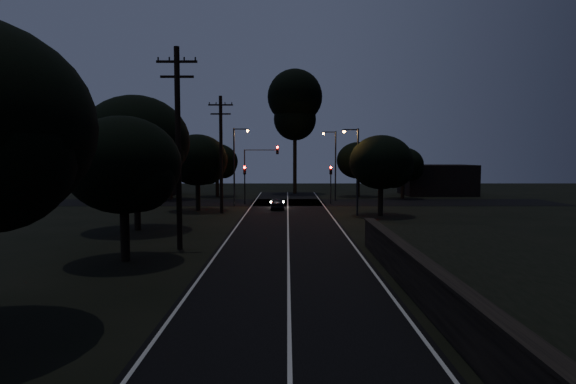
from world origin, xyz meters
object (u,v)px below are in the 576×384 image
object	(u,v)px
utility_pole_far	(221,152)
signal_right	(331,178)
signal_mast	(260,164)
streetlight_b	(334,161)
streetlight_c	(356,165)
tall_pine	(295,104)
utility_pole_mid	(178,145)
signal_left	(245,178)
car	(277,204)
streetlight_a	(236,161)

from	to	relation	value
utility_pole_far	signal_right	bearing A→B (deg)	37.00
signal_mast	streetlight_b	world-z (taller)	streetlight_b
signal_mast	streetlight_c	distance (m)	13.28
utility_pole_far	streetlight_c	size ratio (longest dim) A/B	1.40
signal_right	streetlight_b	world-z (taller)	streetlight_b
signal_right	utility_pole_far	bearing A→B (deg)	-143.00
tall_pine	signal_mast	size ratio (longest dim) A/B	2.72
signal_mast	streetlight_c	size ratio (longest dim) A/B	0.83
streetlight_b	utility_pole_mid	bearing A→B (deg)	-111.30
signal_left	streetlight_b	size ratio (longest dim) A/B	0.51
tall_pine	streetlight_b	size ratio (longest dim) A/B	2.12
utility_pole_far	streetlight_b	distance (m)	16.51
utility_pole_mid	signal_left	bearing A→B (deg)	86.79
tall_pine	signal_left	bearing A→B (deg)	-110.46
signal_left	streetlight_c	xyz separation A→B (m)	(10.43, -9.99, 1.51)
signal_mast	car	bearing A→B (deg)	-69.20
streetlight_b	utility_pole_far	bearing A→B (deg)	-133.30
streetlight_c	utility_pole_mid	bearing A→B (deg)	-128.26
tall_pine	streetlight_a	world-z (taller)	tall_pine
utility_pole_far	utility_pole_mid	bearing A→B (deg)	-90.00
signal_right	streetlight_c	world-z (taller)	streetlight_c
utility_pole_far	streetlight_a	bearing A→B (deg)	83.41
signal_left	car	xyz separation A→B (m)	(3.59, -5.01, -2.28)
tall_pine	signal_right	world-z (taller)	tall_pine
car	utility_pole_mid	bearing A→B (deg)	74.28
streetlight_a	streetlight_b	size ratio (longest dim) A/B	1.00
signal_left	streetlight_c	distance (m)	14.52
streetlight_c	car	distance (m)	9.27
tall_pine	streetlight_c	size ratio (longest dim) A/B	2.26
streetlight_b	streetlight_a	bearing A→B (deg)	-150.52
tall_pine	utility_pole_far	bearing A→B (deg)	-106.93
signal_left	signal_mast	xyz separation A→B (m)	(1.69, 0.00, 1.50)
utility_pole_far	signal_right	distance (m)	13.53
utility_pole_mid	signal_left	world-z (taller)	utility_pole_mid
signal_mast	streetlight_c	bearing A→B (deg)	-48.81
signal_mast	car	size ratio (longest dim) A/B	1.92
utility_pole_far	signal_left	xyz separation A→B (m)	(1.40, 7.99, -2.65)
signal_right	streetlight_c	xyz separation A→B (m)	(1.23, -9.99, 1.51)
streetlight_a	streetlight_c	bearing A→B (deg)	-35.69
utility_pole_far	signal_mast	bearing A→B (deg)	68.89
tall_pine	signal_mast	world-z (taller)	tall_pine
signal_mast	streetlight_c	world-z (taller)	streetlight_c
utility_pole_far	streetlight_b	world-z (taller)	utility_pole_far
utility_pole_far	car	bearing A→B (deg)	30.82
utility_pole_far	tall_pine	xyz separation A→B (m)	(7.00, 23.00, 6.77)
car	streetlight_b	bearing A→B (deg)	-126.69
streetlight_b	tall_pine	bearing A→B (deg)	111.38
signal_left	streetlight_a	xyz separation A→B (m)	(-0.71, -1.99, 1.80)
signal_mast	streetlight_a	size ratio (longest dim) A/B	0.78
utility_pole_far	tall_pine	bearing A→B (deg)	73.07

